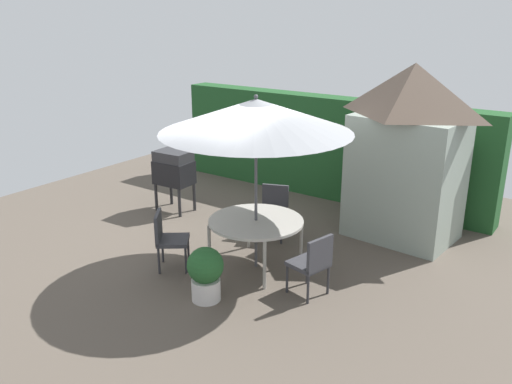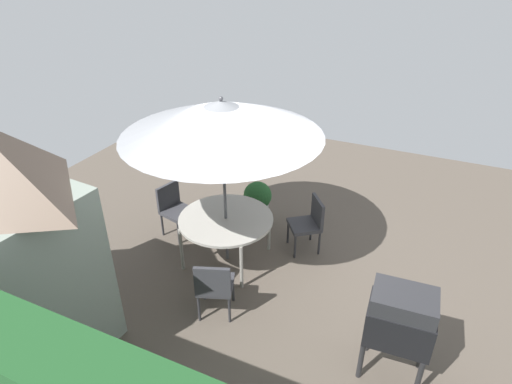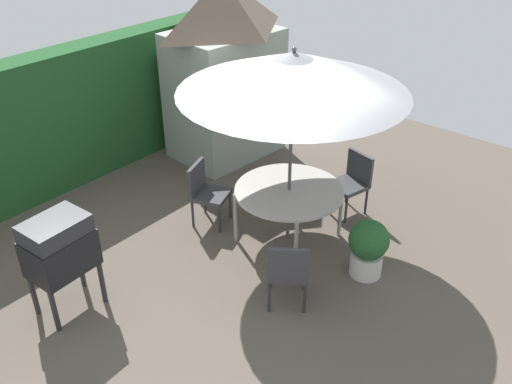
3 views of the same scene
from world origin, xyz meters
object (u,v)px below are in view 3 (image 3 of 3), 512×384
object	(u,v)px
chair_far_side	(288,270)
bbq_grill	(59,248)
chair_near_shed	(205,190)
chair_toward_hedge	(353,179)
potted_plant_by_shed	(368,246)
patio_table	(289,193)
garden_shed	(224,68)
patio_umbrella	(293,73)

from	to	relation	value
chair_far_side	bbq_grill	bearing A→B (deg)	130.90
chair_near_shed	chair_toward_hedge	distance (m)	2.11
potted_plant_by_shed	patio_table	bearing A→B (deg)	90.98
garden_shed	chair_near_shed	distance (m)	2.43
patio_umbrella	chair_near_shed	world-z (taller)	patio_umbrella
patio_table	patio_umbrella	size ratio (longest dim) A/B	0.52
patio_umbrella	chair_far_side	distance (m)	2.26
patio_umbrella	chair_toward_hedge	size ratio (longest dim) A/B	3.08
garden_shed	chair_far_side	world-z (taller)	garden_shed
garden_shed	chair_near_shed	xyz separation A→B (m)	(-1.81, -1.29, -0.99)
chair_far_side	chair_near_shed	bearing A→B (deg)	71.63
patio_umbrella	bbq_grill	xyz separation A→B (m)	(-2.70, 1.08, -1.49)
bbq_grill	potted_plant_by_shed	bearing A→B (deg)	-40.01
chair_far_side	potted_plant_by_shed	bearing A→B (deg)	-20.16
chair_near_shed	potted_plant_by_shed	size ratio (longest dim) A/B	1.18
chair_far_side	chair_toward_hedge	bearing A→B (deg)	13.38
garden_shed	patio_table	distance (m)	2.90
bbq_grill	chair_far_side	size ratio (longest dim) A/B	1.33
chair_near_shed	chair_far_side	size ratio (longest dim) A/B	1.00
chair_far_side	potted_plant_by_shed	distance (m)	1.16
chair_near_shed	chair_far_side	bearing A→B (deg)	-108.37
garden_shed	chair_near_shed	bearing A→B (deg)	-144.40
patio_umbrella	bbq_grill	bearing A→B (deg)	158.24
garden_shed	chair_toward_hedge	size ratio (longest dim) A/B	3.29
patio_table	bbq_grill	world-z (taller)	bbq_grill
patio_umbrella	potted_plant_by_shed	xyz separation A→B (m)	(0.02, -1.20, -1.93)
garden_shed	chair_toward_hedge	xyz separation A→B (m)	(-0.24, -2.70, -0.99)
patio_umbrella	bbq_grill	distance (m)	3.27
patio_table	chair_toward_hedge	distance (m)	1.19
patio_table	chair_far_side	world-z (taller)	chair_far_side
garden_shed	patio_umbrella	distance (m)	2.91
bbq_grill	chair_near_shed	size ratio (longest dim) A/B	1.33
patio_table	chair_near_shed	distance (m)	1.22
patio_umbrella	chair_near_shed	distance (m)	2.18
patio_table	chair_far_side	bearing A→B (deg)	-142.99
chair_toward_hedge	chair_near_shed	bearing A→B (deg)	138.01
patio_table	potted_plant_by_shed	distance (m)	1.24
chair_far_side	potted_plant_by_shed	size ratio (longest dim) A/B	1.18
patio_table	chair_near_shed	size ratio (longest dim) A/B	1.59
bbq_grill	chair_far_side	xyz separation A→B (m)	(1.63, -1.88, -0.33)
chair_near_shed	chair_toward_hedge	world-z (taller)	same
chair_near_shed	patio_table	bearing A→B (deg)	-69.38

